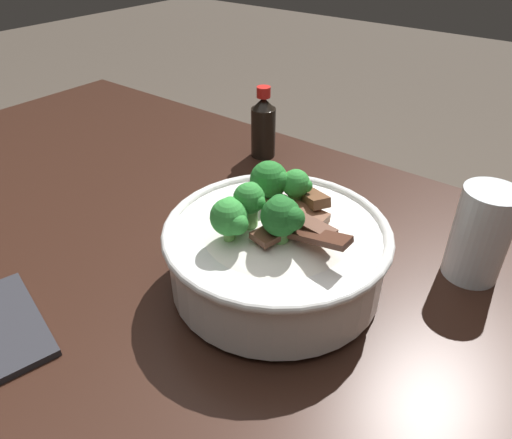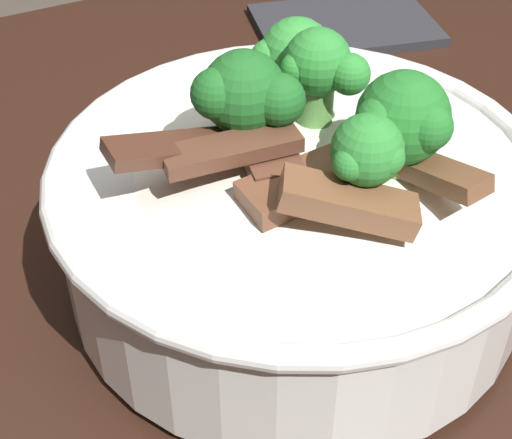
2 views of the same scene
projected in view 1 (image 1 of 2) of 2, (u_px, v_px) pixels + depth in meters
dining_table at (198, 310)px, 0.67m from camera, size 1.42×0.79×0.75m
rice_bowl at (276, 247)px, 0.54m from camera, size 0.26×0.26×0.14m
drinking_glass at (479, 239)px, 0.56m from camera, size 0.07×0.07×0.12m
soy_sauce_bottle at (263, 126)px, 0.83m from camera, size 0.04×0.04×0.13m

